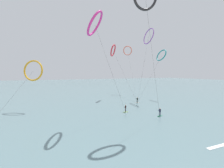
{
  "coord_description": "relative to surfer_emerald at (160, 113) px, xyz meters",
  "views": [
    {
      "loc": [
        -8.95,
        -1.07,
        9.0
      ],
      "look_at": [
        0.0,
        19.75,
        7.25
      ],
      "focal_mm": 22.59,
      "sensor_mm": 36.0,
      "label": 1
    }
  ],
  "objects": [
    {
      "name": "surfer_lime",
      "position": [
        -5.06,
        5.49,
        0.0
      ],
      "size": [
        1.4,
        0.67,
        1.7
      ],
      "rotation": [
        0.0,
        0.0,
        1.23
      ],
      "color": "#8CC62D",
      "rests_on": "ground"
    },
    {
      "name": "kite_coral",
      "position": [
        10.92,
        33.1,
        18.14
      ],
      "size": [
        9.59,
        22.07,
        21.07
      ],
      "rotation": [
        0.0,
        0.0,
        2.23
      ],
      "color": "#EA7260",
      "rests_on": "ground"
    },
    {
      "name": "kite_crimson",
      "position": [
        -0.28,
        23.57,
        16.18
      ],
      "size": [
        5.43,
        12.67,
        19.15
      ],
      "rotation": [
        0.0,
        0.0,
        4.04
      ],
      "color": "red",
      "rests_on": "ground"
    },
    {
      "name": "sea_water",
      "position": [
        -11.51,
        83.41,
        -0.78
      ],
      "size": [
        400.0,
        200.0,
        0.08
      ],
      "primitive_type": "cube",
      "color": "slate",
      "rests_on": "ground"
    },
    {
      "name": "surfer_ivory",
      "position": [
        3.15,
        13.13,
        0.0
      ],
      "size": [
        1.4,
        0.62,
        1.7
      ],
      "rotation": [
        0.0,
        0.0,
        2.95
      ],
      "color": "silver",
      "rests_on": "ground"
    },
    {
      "name": "kite_magenta",
      "position": [
        -13.29,
        1.73,
        16.7
      ],
      "size": [
        10.54,
        6.51,
        19.64
      ],
      "rotation": [
        0.0,
        0.0,
        4.27
      ],
      "color": "#CC288E",
      "rests_on": "ground"
    },
    {
      "name": "surfer_emerald",
      "position": [
        0.0,
        0.0,
        0.0
      ],
      "size": [
        1.4,
        0.61,
        1.7
      ],
      "rotation": [
        0.0,
        0.0,
        1.66
      ],
      "color": "#199351",
      "rests_on": "ground"
    },
    {
      "name": "kite_amber",
      "position": [
        -24.45,
        16.14,
        8.8
      ],
      "size": [
        8.59,
        10.93,
        12.16
      ],
      "rotation": [
        0.0,
        0.0,
        5.72
      ],
      "color": "orange",
      "rests_on": "ground"
    },
    {
      "name": "kite_teal",
      "position": [
        15.36,
        16.85,
        14.48
      ],
      "size": [
        13.39,
        5.99,
        17.4
      ],
      "rotation": [
        0.0,
        0.0,
        4.68
      ],
      "color": "teal",
      "rests_on": "ground"
    },
    {
      "name": "kite_violet",
      "position": [
        9.02,
        15.96,
        20.18
      ],
      "size": [
        6.8,
        5.54,
        23.62
      ],
      "rotation": [
        0.0,
        0.0,
        4.66
      ],
      "color": "purple",
      "rests_on": "ground"
    }
  ]
}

